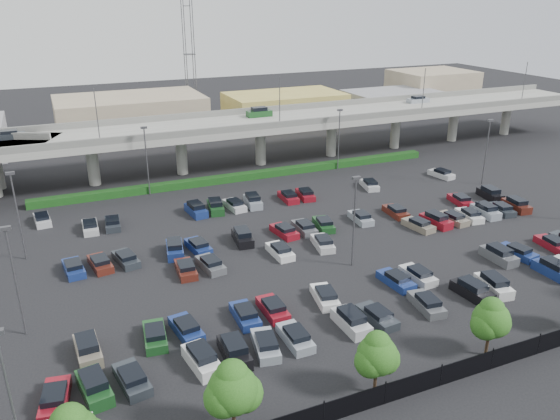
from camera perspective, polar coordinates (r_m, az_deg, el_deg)
ground at (r=67.27m, az=4.04°, el=-2.91°), size 280.00×280.00×0.00m
overpass at (r=93.11m, az=-5.10°, el=8.55°), size 150.00×13.00×15.80m
hedge at (r=88.47m, az=-3.38°, el=3.58°), size 66.00×1.60×1.10m
fence at (r=47.16m, az=20.30°, el=-14.78°), size 70.00×0.10×2.00m
tree_row at (r=47.04m, az=20.17°, el=-11.01°), size 65.07×3.66×5.94m
parked_cars at (r=62.82m, az=6.17°, el=-4.22°), size 63.01×41.60×1.67m
light_poles at (r=64.95m, az=0.14°, el=2.17°), size 66.90×48.38×10.30m
distant_buildings at (r=125.33m, az=-3.94°, el=10.45°), size 138.00×24.00×9.00m
comm_tower at (r=132.80m, az=-9.47°, el=16.02°), size 2.40×2.40×30.00m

